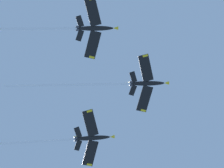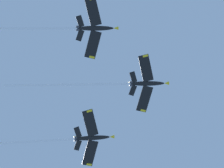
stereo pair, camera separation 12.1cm
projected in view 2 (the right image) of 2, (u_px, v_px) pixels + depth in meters
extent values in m
ellipsoid|color=black|center=(147.00, 83.00, 164.07)|extent=(10.26, 8.94, 3.76)
cone|color=yellow|center=(166.00, 83.00, 165.44)|extent=(2.16, 2.08, 1.50)
ellipsoid|color=black|center=(153.00, 83.00, 165.08)|extent=(2.89, 2.64, 1.45)
cube|color=black|center=(145.00, 99.00, 164.86)|extent=(7.14, 9.65, 0.93)
cube|color=yellow|center=(143.00, 111.00, 165.73)|extent=(1.91, 1.41, 0.48)
cube|color=black|center=(146.00, 68.00, 162.77)|extent=(9.37, 8.19, 0.93)
cube|color=yellow|center=(145.00, 56.00, 162.01)|extent=(1.62, 1.86, 0.48)
cube|color=black|center=(133.00, 90.00, 163.50)|extent=(3.01, 4.01, 0.52)
cube|color=black|center=(133.00, 77.00, 162.60)|extent=(4.00, 3.43, 0.52)
cube|color=yellow|center=(133.00, 83.00, 164.44)|extent=(2.35, 2.01, 3.23)
cylinder|color=#38383D|center=(131.00, 85.00, 162.88)|extent=(1.39, 1.35, 0.99)
cylinder|color=#38383D|center=(131.00, 82.00, 162.71)|extent=(1.39, 1.35, 0.99)
cylinder|color=white|center=(69.00, 85.00, 158.54)|extent=(31.63, 26.60, 9.10)
ellipsoid|color=black|center=(92.00, 138.00, 163.95)|extent=(10.14, 9.03, 4.02)
cone|color=yellow|center=(112.00, 137.00, 165.44)|extent=(2.17, 2.10, 1.53)
ellipsoid|color=black|center=(98.00, 137.00, 164.99)|extent=(2.87, 2.67, 1.51)
cube|color=black|center=(90.00, 153.00, 164.72)|extent=(7.22, 9.64, 1.00)
cube|color=yellow|center=(89.00, 165.00, 165.58)|extent=(1.91, 1.43, 0.52)
cube|color=black|center=(90.00, 123.00, 162.63)|extent=(9.40, 8.10, 1.00)
cube|color=yellow|center=(89.00, 111.00, 161.87)|extent=(1.60, 1.86, 0.52)
cube|color=black|center=(78.00, 145.00, 163.29)|extent=(3.04, 4.01, 0.56)
cube|color=black|center=(78.00, 132.00, 162.39)|extent=(4.01, 3.40, 0.56)
cube|color=yellow|center=(78.00, 137.00, 164.22)|extent=(2.37, 2.07, 3.27)
cylinder|color=#38383D|center=(75.00, 140.00, 162.65)|extent=(1.40, 1.36, 1.00)
cylinder|color=#38383D|center=(75.00, 138.00, 162.47)|extent=(1.40, 1.36, 1.00)
ellipsoid|color=black|center=(95.00, 28.00, 156.89)|extent=(10.18, 9.06, 3.62)
cone|color=yellow|center=(116.00, 28.00, 158.15)|extent=(2.15, 2.08, 1.48)
ellipsoid|color=black|center=(102.00, 28.00, 157.86)|extent=(2.87, 2.66, 1.42)
cube|color=black|center=(93.00, 45.00, 157.69)|extent=(7.23, 9.65, 0.88)
cube|color=yellow|center=(92.00, 57.00, 158.56)|extent=(1.91, 1.43, 0.46)
cube|color=black|center=(93.00, 12.00, 155.59)|extent=(9.41, 8.12, 0.88)
cube|color=black|center=(80.00, 35.00, 156.39)|extent=(3.05, 4.01, 0.50)
cube|color=black|center=(80.00, 21.00, 155.49)|extent=(4.01, 3.41, 0.50)
cube|color=yellow|center=(80.00, 28.00, 157.33)|extent=(2.31, 2.02, 3.21)
cylinder|color=#38383D|center=(78.00, 30.00, 155.78)|extent=(1.38, 1.35, 0.98)
cylinder|color=#38383D|center=(78.00, 27.00, 155.60)|extent=(1.38, 1.35, 0.98)
cylinder|color=white|center=(0.00, 28.00, 151.09)|extent=(36.58, 31.59, 9.98)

